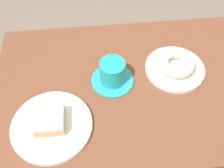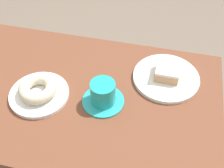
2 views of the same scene
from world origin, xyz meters
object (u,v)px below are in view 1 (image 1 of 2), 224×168
object	(u,v)px
coffee_cup	(112,73)
donut_glazed_square	(50,121)
plate_glazed_square	(52,126)
donut_sugar_ring	(176,63)
plate_sugar_ring	(175,69)

from	to	relation	value
coffee_cup	donut_glazed_square	bearing A→B (deg)	38.11
donut_glazed_square	coffee_cup	xyz separation A→B (m)	(-0.19, -0.15, 0.00)
plate_glazed_square	donut_glazed_square	distance (m)	0.03
coffee_cup	donut_sugar_ring	bearing A→B (deg)	-173.53
plate_sugar_ring	donut_sugar_ring	bearing A→B (deg)	-90.00
donut_sugar_ring	coffee_cup	size ratio (longest dim) A/B	0.91
plate_sugar_ring	plate_glazed_square	size ratio (longest dim) A/B	0.85
plate_sugar_ring	donut_glazed_square	world-z (taller)	donut_glazed_square
donut_sugar_ring	plate_sugar_ring	bearing A→B (deg)	90.00
plate_glazed_square	coffee_cup	xyz separation A→B (m)	(-0.19, -0.15, 0.03)
plate_glazed_square	donut_glazed_square	size ratio (longest dim) A/B	2.86
donut_sugar_ring	plate_glazed_square	xyz separation A→B (m)	(0.41, 0.18, -0.03)
plate_glazed_square	donut_glazed_square	world-z (taller)	donut_glazed_square
plate_glazed_square	coffee_cup	bearing A→B (deg)	-141.89
plate_sugar_ring	plate_glazed_square	xyz separation A→B (m)	(0.41, 0.18, -0.00)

